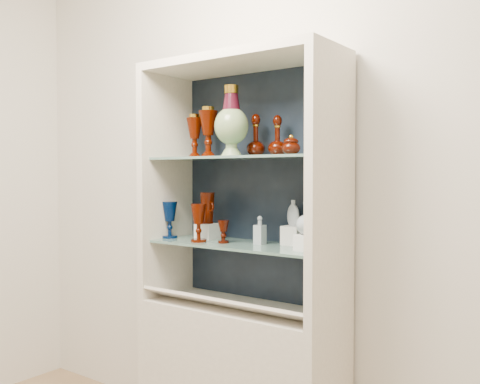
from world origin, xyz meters
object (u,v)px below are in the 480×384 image
Objects in this scene: lidded_bowl at (291,145)px; cobalt_goblet at (170,220)px; ruby_goblet_small at (223,232)px; pedestal_lamp_right at (208,132)px; ruby_decanter_b at (277,134)px; pedestal_lamp_left at (195,136)px; ruby_goblet_tall at (199,223)px; cameo_medallion at (326,213)px; clear_square_bottle at (260,230)px; flat_flask at (293,213)px; enamel_urn at (231,121)px; clear_round_decanter at (307,218)px; ruby_decanter_a at (256,133)px; ruby_pitcher at (207,208)px.

lidded_bowl is 0.49× the size of cobalt_goblet.
ruby_goblet_small is at bearing -178.85° from lidded_bowl.
cobalt_goblet is at bearing -155.60° from pedestal_lamp_right.
cobalt_goblet is (-0.59, -0.12, -0.43)m from ruby_decanter_b.
ruby_decanter_b is (0.40, 0.03, -0.03)m from pedestal_lamp_right.
pedestal_lamp_left reaches higher than ruby_goblet_tall.
cobalt_goblet is (-0.73, -0.01, -0.37)m from lidded_bowl.
cameo_medallion is (0.26, -0.01, -0.36)m from ruby_decanter_b.
flat_flask reaches higher than clear_square_bottle.
pedestal_lamp_right reaches higher than ruby_goblet_tall.
lidded_bowl is 0.63m from ruby_goblet_tall.
lidded_bowl is (0.32, 0.02, -0.12)m from enamel_urn.
cobalt_goblet is at bearing -173.10° from cameo_medallion.
cobalt_goblet is at bearing -142.60° from flat_flask.
cobalt_goblet is 0.81m from clear_round_decanter.
ruby_decanter_a is 1.44× the size of ruby_pitcher.
pedestal_lamp_right is 2.05× the size of flat_flask.
ruby_goblet_tall reaches higher than ruby_goblet_small.
pedestal_lamp_left is at bearing 172.67° from lidded_bowl.
ruby_pitcher is 0.48m from flat_flask.
lidded_bowl is 0.35m from cameo_medallion.
cameo_medallion is (0.04, 0.10, 0.02)m from clear_round_decanter.
ruby_decanter_a is 1.22× the size of cobalt_goblet.
enamel_urn is at bearing -175.99° from clear_round_decanter.
ruby_decanter_a is 1.12× the size of ruby_decanter_b.
lidded_bowl is 0.63m from ruby_pitcher.
flat_flask reaches higher than ruby_goblet_small.
clear_round_decanter is (0.15, -0.13, -0.01)m from flat_flask.
ruby_decanter_b is at bearing 26.35° from ruby_goblet_small.
cameo_medallion is at bearing 2.38° from pedestal_lamp_right.
pedestal_lamp_left is 0.55m from ruby_goblet_small.
pedestal_lamp_left is 0.68× the size of enamel_urn.
clear_round_decanter is at bearing 4.01° from enamel_urn.
flat_flask is (0.19, 0.04, -0.38)m from ruby_decanter_a.
cameo_medallion reaches higher than clear_square_bottle.
pedestal_lamp_right is 2.35× the size of ruby_goblet_small.
ruby_decanter_a is at bearing 63.29° from enamel_urn.
enamel_urn is 0.14m from ruby_decanter_a.
ruby_decanter_a reaches higher than pedestal_lamp_left.
ruby_goblet_small is at bearing -138.67° from ruby_decanter_a.
ruby_goblet_tall is at bearing -175.13° from clear_round_decanter.
pedestal_lamp_left is 1.69× the size of clear_square_bottle.
lidded_bowl is 0.77× the size of cameo_medallion.
cobalt_goblet is at bearing 178.63° from enamel_urn.
enamel_urn reaches higher than cameo_medallion.
pedestal_lamp_left is at bearing 45.14° from cobalt_goblet.
ruby_goblet_small is at bearing -153.65° from ruby_decanter_b.
pedestal_lamp_left is 0.82m from clear_round_decanter.
ruby_goblet_tall is at bearing -157.25° from ruby_decanter_b.
ruby_pitcher is at bearing 24.91° from cobalt_goblet.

